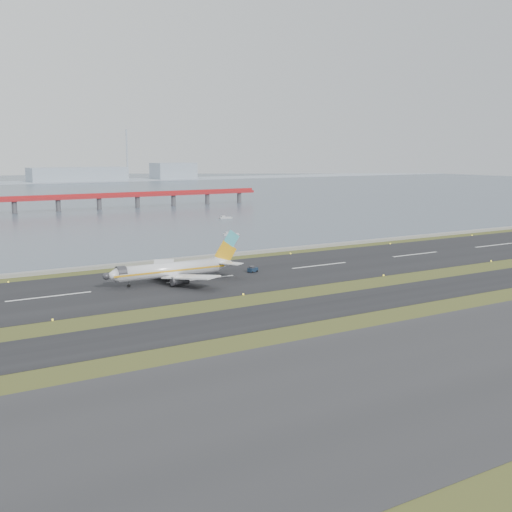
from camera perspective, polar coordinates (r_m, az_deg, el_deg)
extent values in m
plane|color=#334518|center=(147.54, 0.34, -4.05)|extent=(1000.00, 1000.00, 0.00)
cube|color=#2A292C|center=(106.77, 16.42, -9.66)|extent=(1000.00, 50.00, 0.10)
cube|color=black|center=(137.80, 2.99, -5.01)|extent=(1000.00, 18.00, 0.10)
cube|color=black|center=(173.11, -4.94, -2.07)|extent=(1000.00, 45.00, 0.10)
cube|color=gray|center=(199.85, -8.82, -0.49)|extent=(1000.00, 2.50, 1.00)
cube|color=#AA1D20|center=(384.86, -17.20, 4.91)|extent=(260.00, 5.00, 1.60)
cube|color=#AA1D20|center=(384.76, -17.21, 5.13)|extent=(260.00, 0.40, 1.40)
cylinder|color=#4C4C51|center=(385.20, -17.17, 4.24)|extent=(2.80, 2.80, 7.00)
cylinder|color=#4C4C51|center=(419.58, -4.35, 5.01)|extent=(2.80, 2.80, 7.00)
cube|color=#9CA9B9|center=(773.00, -15.54, 7.01)|extent=(110.00, 35.00, 16.00)
cube|color=#9CA9B9|center=(814.68, -7.36, 7.51)|extent=(50.00, 35.00, 20.00)
cylinder|color=#9CA9B9|center=(791.46, -11.40, 8.80)|extent=(1.80, 1.80, 60.00)
cylinder|color=white|center=(168.79, -7.77, -1.23)|extent=(28.00, 3.80, 3.80)
cone|color=white|center=(163.23, -12.78, -1.73)|extent=(3.20, 3.80, 3.80)
cone|color=white|center=(175.79, -2.94, -0.63)|extent=(5.00, 3.80, 3.80)
cube|color=gold|center=(167.06, -7.50, -1.33)|extent=(31.00, 0.06, 0.45)
cube|color=gold|center=(170.52, -8.03, -1.12)|extent=(31.00, 0.06, 0.45)
cube|color=white|center=(162.24, -5.83, -1.87)|extent=(11.31, 15.89, 1.66)
cube|color=white|center=(177.44, -8.23, -0.95)|extent=(11.31, 15.89, 1.66)
cylinder|color=#39383D|center=(163.98, -6.74, -2.19)|extent=(4.20, 2.10, 2.10)
cylinder|color=#39383D|center=(174.74, -8.40, -1.52)|extent=(4.20, 2.10, 2.10)
cube|color=gold|center=(175.70, -2.72, 0.32)|extent=(6.80, 0.35, 6.85)
cube|color=#45B3C4|center=(176.08, -2.19, 1.56)|extent=(4.85, 0.37, 4.90)
cube|color=white|center=(172.58, -2.25, -0.65)|extent=(5.64, 6.80, 0.22)
cube|color=white|center=(179.14, -3.44, -0.29)|extent=(5.64, 6.80, 0.22)
cylinder|color=black|center=(165.33, -11.23, -2.62)|extent=(0.80, 0.28, 0.80)
cylinder|color=black|center=(167.45, -6.88, -2.32)|extent=(1.00, 0.38, 1.00)
cylinder|color=black|center=(172.45, -7.67, -2.00)|extent=(1.00, 0.38, 1.00)
cube|color=#142439|center=(182.26, -0.29, -1.22)|extent=(3.26, 2.44, 1.09)
cube|color=#39383D|center=(181.86, -0.37, -1.01)|extent=(1.62, 1.68, 0.63)
cylinder|color=black|center=(181.14, -0.33, -1.45)|extent=(0.69, 0.45, 0.63)
cylinder|color=black|center=(182.08, -0.67, -1.39)|extent=(0.69, 0.45, 0.63)
cylinder|color=black|center=(182.63, 0.08, -1.36)|extent=(0.69, 0.45, 0.63)
cylinder|color=black|center=(183.56, -0.26, -1.30)|extent=(0.69, 0.45, 0.63)
cube|color=#B8B9BD|center=(263.18, -2.23, 1.92)|extent=(6.71, 3.66, 0.82)
cube|color=#B8B9BD|center=(262.76, -2.52, 2.07)|extent=(2.16, 1.90, 0.82)
cube|color=#B8B9BD|center=(329.12, -2.72, 3.40)|extent=(6.78, 2.34, 0.86)
cube|color=#B8B9BD|center=(328.39, -2.94, 3.52)|extent=(1.97, 1.60, 0.86)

